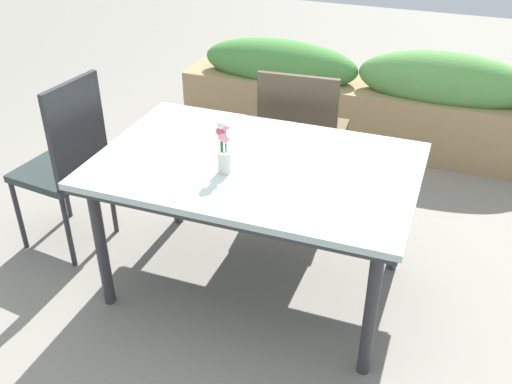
{
  "coord_description": "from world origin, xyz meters",
  "views": [
    {
      "loc": [
        0.9,
        -2.17,
        2.04
      ],
      "look_at": [
        0.07,
        0.06,
        0.57
      ],
      "focal_mm": 41.14,
      "sensor_mm": 36.0,
      "label": 1
    }
  ],
  "objects_px": {
    "flower_vase": "(224,149)",
    "planter_box": "(358,99)",
    "chair_end_left": "(67,158)",
    "chair_far_side": "(301,130)",
    "dining_table": "(256,174)"
  },
  "relations": [
    {
      "from": "dining_table",
      "to": "chair_far_side",
      "type": "distance_m",
      "value": 0.81
    },
    {
      "from": "chair_end_left",
      "to": "flower_vase",
      "type": "bearing_deg",
      "value": -90.69
    },
    {
      "from": "planter_box",
      "to": "chair_far_side",
      "type": "bearing_deg",
      "value": -98.35
    },
    {
      "from": "chair_end_left",
      "to": "chair_far_side",
      "type": "xyz_separation_m",
      "value": [
        1.06,
        0.81,
        -0.02
      ]
    },
    {
      "from": "chair_far_side",
      "to": "dining_table",
      "type": "bearing_deg",
      "value": -92.97
    },
    {
      "from": "flower_vase",
      "to": "planter_box",
      "type": "height_order",
      "value": "flower_vase"
    },
    {
      "from": "flower_vase",
      "to": "planter_box",
      "type": "xyz_separation_m",
      "value": [
        0.24,
        1.93,
        -0.48
      ]
    },
    {
      "from": "flower_vase",
      "to": "chair_end_left",
      "type": "bearing_deg",
      "value": 172.48
    },
    {
      "from": "planter_box",
      "to": "chair_end_left",
      "type": "bearing_deg",
      "value": -123.69
    },
    {
      "from": "flower_vase",
      "to": "planter_box",
      "type": "relative_size",
      "value": 0.1
    },
    {
      "from": "chair_far_side",
      "to": "flower_vase",
      "type": "bearing_deg",
      "value": -99.24
    },
    {
      "from": "dining_table",
      "to": "flower_vase",
      "type": "distance_m",
      "value": 0.25
    },
    {
      "from": "chair_end_left",
      "to": "flower_vase",
      "type": "relative_size",
      "value": 3.97
    },
    {
      "from": "chair_far_side",
      "to": "planter_box",
      "type": "relative_size",
      "value": 0.35
    },
    {
      "from": "dining_table",
      "to": "planter_box",
      "type": "bearing_deg",
      "value": 85.71
    }
  ]
}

